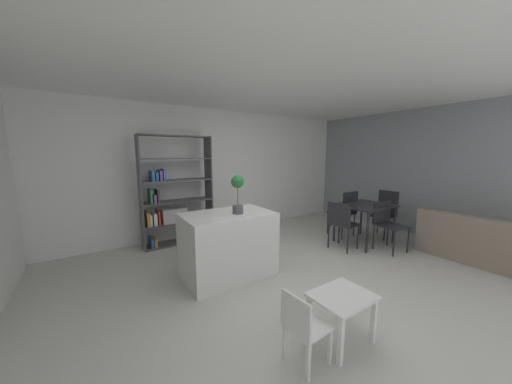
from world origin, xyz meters
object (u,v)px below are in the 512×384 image
open_bookshelf (172,199)px  sofa (492,248)px  kitchen_island (228,244)px  child_chair_left (303,325)px  dining_chair_far (346,210)px  dining_table (365,209)px  dining_chair_window_side (385,210)px  dining_chair_island_side (341,221)px  child_table (342,304)px  potted_plant_on_island (238,190)px  dining_chair_near (387,221)px

open_bookshelf → sofa: size_ratio=1.10×
kitchen_island → child_chair_left: bearing=-96.9°
kitchen_island → dining_chair_far: bearing=3.9°
dining_table → dining_chair_window_side: dining_chair_window_side is taller
dining_chair_window_side → dining_chair_island_side: (-1.41, -0.02, -0.02)m
kitchen_island → dining_table: 2.83m
child_table → child_chair_left: bearing=-179.6°
dining_chair_far → dining_chair_window_side: size_ratio=1.00×
potted_plant_on_island → sofa: bearing=-27.7°
child_table → open_bookshelf: bearing=99.7°
child_chair_left → potted_plant_on_island: bearing=-14.5°
kitchen_island → dining_chair_near: bearing=-13.6°
dining_chair_far → child_chair_left: bearing=33.2°
child_table → sofa: size_ratio=0.29×
dining_chair_window_side → kitchen_island: bearing=-95.8°
open_bookshelf → dining_chair_far: bearing=-26.1°
dining_chair_near → dining_chair_window_side: (0.70, 0.44, 0.03)m
dining_chair_island_side → dining_chair_window_side: bearing=-97.1°
child_table → dining_chair_near: size_ratio=0.63×
potted_plant_on_island → dining_chair_window_side: bearing=-2.6°
kitchen_island → dining_chair_near: 2.90m
dining_chair_island_side → kitchen_island: bearing=75.4°
open_bookshelf → dining_table: size_ratio=2.09×
dining_chair_window_side → child_table: bearing=-67.5°
dining_chair_far → dining_table: bearing=91.2°
child_table → dining_chair_far: (2.53, 1.90, 0.20)m
dining_chair_near → dining_chair_window_side: bearing=39.2°
kitchen_island → dining_chair_window_side: dining_chair_window_side is taller
dining_chair_near → sofa: size_ratio=0.46×
child_table → dining_chair_window_side: dining_chair_window_side is taller
potted_plant_on_island → child_table: bearing=-84.1°
dining_table → dining_chair_island_side: dining_chair_island_side is taller
dining_table → sofa: 1.91m
dining_table → dining_chair_island_side: bearing=-179.0°
child_table → sofa: (3.34, -0.21, -0.11)m
potted_plant_on_island → sofa: size_ratio=0.28×
open_bookshelf → dining_chair_far: 3.48m
child_table → dining_table: dining_table is taller
open_bookshelf → sofa: open_bookshelf is taller
sofa → kitchen_island: bearing=62.0°
child_chair_left → dining_chair_far: bearing=-61.2°
dining_chair_island_side → child_table: bearing=120.7°
dining_chair_far → sofa: 2.28m
open_bookshelf → child_chair_left: (0.10, -3.42, -0.52)m
child_table → dining_chair_far: bearing=36.9°
dining_chair_window_side → sofa: 1.71m
potted_plant_on_island → dining_chair_near: potted_plant_on_island is taller
dining_chair_window_side → sofa: dining_chair_window_side is taller
potted_plant_on_island → child_chair_left: bearing=-101.1°
dining_chair_far → dining_chair_island_side: (-0.70, -0.44, -0.04)m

